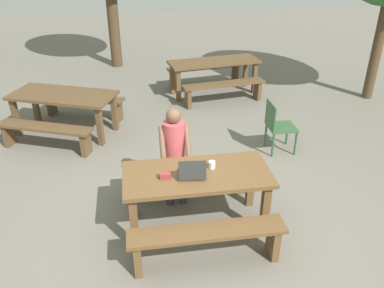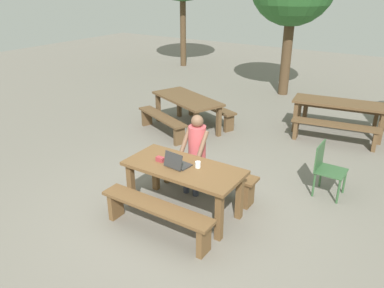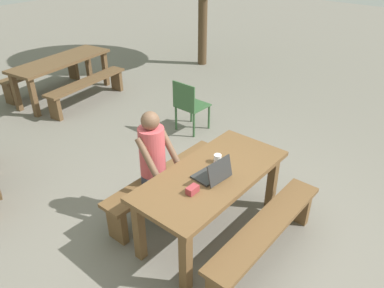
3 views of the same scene
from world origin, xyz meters
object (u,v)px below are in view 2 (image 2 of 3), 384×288
at_px(picnic_table_front, 184,174).
at_px(coffee_mug, 198,165).
at_px(person_seated, 196,149).
at_px(plastic_chair, 326,168).
at_px(small_pouch, 160,159).
at_px(picnic_table_rear, 187,102).
at_px(laptop, 177,163).
at_px(picnic_table_mid, 340,107).

distance_m(picnic_table_front, coffee_mug, 0.26).
distance_m(person_seated, plastic_chair, 2.10).
distance_m(small_pouch, person_seated, 0.70).
relative_size(small_pouch, plastic_chair, 0.14).
xyz_separation_m(small_pouch, plastic_chair, (1.98, 1.72, -0.33)).
bearing_deg(picnic_table_rear, plastic_chair, 2.86).
bearing_deg(picnic_table_rear, coffee_mug, -31.33).
relative_size(coffee_mug, person_seated, 0.07).
distance_m(small_pouch, coffee_mug, 0.58).
bearing_deg(person_seated, picnic_table_front, -73.05).
bearing_deg(plastic_chair, laptop, 136.72).
relative_size(picnic_table_front, coffee_mug, 19.11).
xyz_separation_m(person_seated, picnic_table_mid, (1.32, 3.81, -0.12)).
bearing_deg(picnic_table_mid, picnic_table_front, -112.84).
bearing_deg(picnic_table_rear, laptop, -36.17).
xyz_separation_m(picnic_table_front, picnic_table_mid, (1.13, 4.43, -0.01)).
relative_size(laptop, person_seated, 0.26).
bearing_deg(person_seated, laptop, -80.13).
bearing_deg(laptop, person_seated, -74.90).
bearing_deg(small_pouch, picnic_table_front, 8.18).
bearing_deg(picnic_table_front, person_seated, 106.95).
xyz_separation_m(picnic_table_front, plastic_chair, (1.60, 1.67, -0.18)).
bearing_deg(coffee_mug, laptop, -151.54).
bearing_deg(laptop, picnic_table_mid, -99.71).
bearing_deg(plastic_chair, picnic_table_rear, 71.13).
bearing_deg(picnic_table_front, picnic_table_mid, 75.69).
bearing_deg(person_seated, small_pouch, -105.44).
relative_size(picnic_table_front, small_pouch, 14.02).
height_order(coffee_mug, picnic_table_rear, coffee_mug).
xyz_separation_m(laptop, plastic_chair, (1.67, 1.73, -0.36)).
bearing_deg(plastic_chair, coffee_mug, 139.13).
bearing_deg(person_seated, picnic_table_rear, 126.49).
height_order(laptop, picnic_table_rear, laptop).
bearing_deg(plastic_chair, person_seated, 121.05).
bearing_deg(small_pouch, plastic_chair, 41.03).
xyz_separation_m(laptop, coffee_mug, (0.26, 0.14, -0.01)).
bearing_deg(picnic_table_mid, laptop, -113.48).
height_order(plastic_chair, picnic_table_mid, plastic_chair).
relative_size(picnic_table_front, person_seated, 1.32).
xyz_separation_m(small_pouch, person_seated, (0.19, 0.67, -0.04)).
bearing_deg(laptop, picnic_table_front, -132.37).
distance_m(coffee_mug, person_seated, 0.66).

